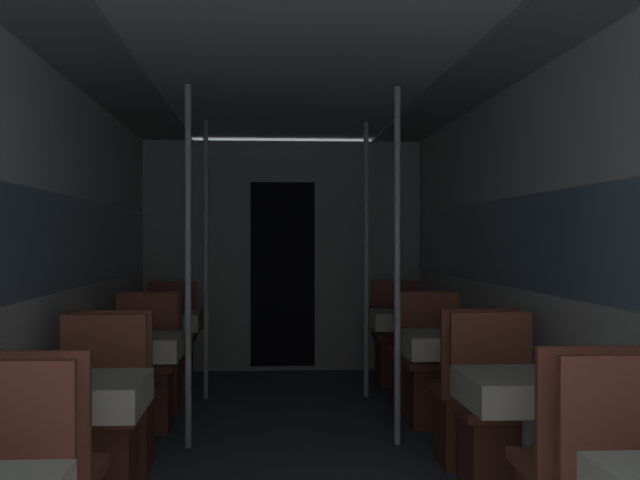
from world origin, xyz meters
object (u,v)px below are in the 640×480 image
(dining_table_left_2, at_px, (132,352))
(dining_table_left_1, at_px, (73,403))
(chair_left_far_3, at_px, (170,354))
(chair_right_far_3, at_px, (398,352))
(chair_left_far_1, at_px, (97,445))
(chair_left_far_2, at_px, (144,387))
(support_pole_right_2, at_px, (397,266))
(chair_right_far_1, at_px, (500,439))
(chair_left_near_3, at_px, (155,374))
(dining_table_right_3, at_px, (408,323))
(support_pole_left_2, at_px, (188,266))
(support_pole_right_3, at_px, (366,259))
(chair_right_near_2, at_px, (472,416))
(chair_left_near_2, at_px, (117,421))
(chair_right_near_3, at_px, (420,371))
(dining_table_right_2, at_px, (452,349))
(chair_right_far_2, at_px, (435,384))
(dining_table_left_3, at_px, (163,325))
(dining_table_right_1, at_px, (533,398))
(support_pole_left_3, at_px, (206,259))

(dining_table_left_2, bearing_deg, dining_table_left_1, -90.00)
(dining_table_left_2, relative_size, chair_left_far_3, 0.77)
(dining_table_left_2, distance_m, chair_right_far_3, 3.09)
(chair_left_far_1, xyz_separation_m, chair_left_far_2, (0.00, 1.74, 0.00))
(dining_table_left_1, relative_size, support_pole_right_2, 0.31)
(chair_left_far_3, xyz_separation_m, chair_right_far_1, (2.04, -3.47, 0.00))
(dining_table_left_1, height_order, dining_table_left_2, same)
(chair_left_far_1, height_order, chair_left_far_2, same)
(chair_left_near_3, bearing_deg, chair_right_far_1, -48.95)
(dining_table_right_3, bearing_deg, support_pole_left_2, -134.15)
(chair_left_near_3, bearing_deg, chair_left_far_2, -90.00)
(chair_left_far_2, xyz_separation_m, chair_left_near_3, (0.00, 0.60, 0.00))
(dining_table_right_3, bearing_deg, support_pole_right_3, -180.00)
(chair_right_near_2, bearing_deg, chair_left_far_1, -163.50)
(dining_table_left_2, relative_size, chair_left_near_2, 0.77)
(dining_table_left_1, bearing_deg, support_pole_left_2, 78.53)
(chair_right_near_2, bearing_deg, dining_table_left_2, 164.47)
(chair_left_near_2, relative_size, chair_right_near_3, 1.00)
(chair_right_near_2, xyz_separation_m, support_pole_right_3, (-0.35, 2.30, 0.86))
(chair_left_near_2, height_order, dining_table_right_2, chair_left_near_2)
(chair_right_far_1, bearing_deg, chair_left_far_1, 0.00)
(dining_table_left_2, xyz_separation_m, chair_right_far_2, (2.04, 0.57, -0.32))
(chair_left_far_1, relative_size, chair_left_far_3, 1.00)
(support_pole_left_2, height_order, chair_right_near_3, support_pole_left_2)
(chair_left_near_2, bearing_deg, dining_table_right_2, 15.53)
(dining_table_left_1, distance_m, dining_table_right_3, 4.02)
(chair_left_far_1, relative_size, chair_left_far_2, 1.00)
(dining_table_left_1, distance_m, dining_table_left_3, 3.47)
(dining_table_left_2, xyz_separation_m, chair_left_near_2, (0.00, -0.57, -0.32))
(chair_left_far_2, distance_m, chair_right_far_3, 2.68)
(dining_table_left_2, distance_m, support_pole_right_2, 1.77)
(chair_right_far_2, bearing_deg, chair_left_near_3, -16.50)
(chair_left_near_2, distance_m, dining_table_right_1, 2.37)
(chair_right_far_1, height_order, dining_table_right_2, chair_right_far_1)
(dining_table_left_2, relative_size, chair_right_near_2, 0.77)
(chair_right_far_1, xyz_separation_m, dining_table_right_2, (0.00, 1.17, 0.32))
(dining_table_left_2, height_order, chair_left_near_3, chair_left_near_3)
(chair_right_far_3, bearing_deg, dining_table_right_3, 90.00)
(chair_left_far_3, bearing_deg, chair_left_far_1, 90.00)
(chair_left_near_3, bearing_deg, chair_left_near_2, -90.00)
(chair_left_far_2, height_order, support_pole_left_3, support_pole_left_3)
(dining_table_right_3, bearing_deg, dining_table_left_3, 180.00)
(dining_table_left_2, relative_size, chair_right_far_1, 0.77)
(chair_left_far_3, bearing_deg, support_pole_left_2, 98.70)
(support_pole_left_3, relative_size, dining_table_right_1, 3.22)
(chair_left_far_1, bearing_deg, chair_right_near_2, -163.50)
(dining_table_left_2, bearing_deg, dining_table_left_3, 90.00)
(dining_table_left_3, bearing_deg, chair_right_far_3, 15.53)
(chair_left_near_3, bearing_deg, dining_table_left_2, -90.00)
(support_pole_left_2, bearing_deg, dining_table_left_3, 101.47)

